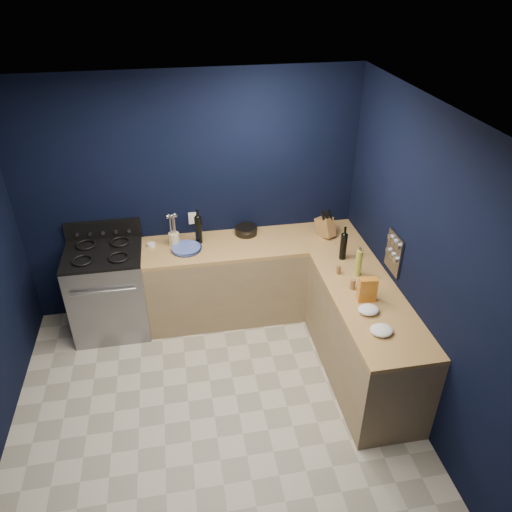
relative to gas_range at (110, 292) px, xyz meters
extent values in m
cube|color=#B6B09F|center=(0.93, -1.42, -0.47)|extent=(3.50, 3.50, 0.02)
cube|color=silver|center=(0.93, -1.42, 2.15)|extent=(3.50, 3.50, 0.02)
cube|color=black|center=(0.93, 0.34, 0.84)|extent=(3.50, 0.02, 2.60)
cube|color=black|center=(2.69, -1.42, 0.84)|extent=(0.02, 3.50, 2.60)
cube|color=#917954|center=(1.53, 0.02, -0.03)|extent=(2.30, 0.63, 0.86)
cube|color=brown|center=(1.53, 0.02, 0.42)|extent=(2.30, 0.63, 0.04)
cube|color=#917954|center=(2.37, -1.13, -0.03)|extent=(0.63, 1.67, 0.86)
cube|color=brown|center=(2.37, -1.13, 0.42)|extent=(0.63, 1.67, 0.04)
cube|color=gray|center=(0.00, 0.00, 0.00)|extent=(0.76, 0.66, 0.92)
cube|color=black|center=(0.00, -0.32, -0.01)|extent=(0.59, 0.02, 0.42)
cube|color=black|center=(0.00, 0.00, 0.48)|extent=(0.76, 0.66, 0.03)
cube|color=black|center=(0.00, 0.30, 0.58)|extent=(0.76, 0.06, 0.20)
cube|color=gray|center=(2.67, -0.87, 0.72)|extent=(0.02, 0.28, 0.38)
cube|color=white|center=(0.93, 0.32, 0.62)|extent=(0.09, 0.02, 0.13)
cylinder|color=#414AA2|center=(0.83, -0.03, 0.46)|extent=(0.33, 0.33, 0.04)
cylinder|color=white|center=(0.48, 0.12, 0.46)|extent=(0.11, 0.11, 0.03)
cylinder|color=beige|center=(0.72, 0.10, 0.51)|extent=(0.14, 0.14, 0.14)
cylinder|color=black|center=(0.97, 0.11, 0.59)|extent=(0.08, 0.08, 0.29)
cylinder|color=black|center=(1.48, 0.20, 0.48)|extent=(0.28, 0.28, 0.09)
cube|color=brown|center=(2.30, 0.01, 0.54)|extent=(0.21, 0.26, 0.25)
cylinder|color=black|center=(2.34, -0.46, 0.58)|extent=(0.08, 0.08, 0.27)
cylinder|color=#A1AA3B|center=(2.39, -0.76, 0.57)|extent=(0.07, 0.07, 0.27)
cylinder|color=olive|center=(2.22, -0.71, 0.49)|extent=(0.05, 0.05, 0.09)
cylinder|color=olive|center=(2.27, -0.96, 0.49)|extent=(0.05, 0.05, 0.10)
cube|color=#B42B2A|center=(2.32, -1.15, 0.55)|extent=(0.16, 0.09, 0.23)
ellipsoid|color=white|center=(2.28, -1.32, 0.47)|extent=(0.18, 0.16, 0.06)
ellipsoid|color=white|center=(2.29, -1.58, 0.47)|extent=(0.24, 0.23, 0.06)
camera|label=1|loc=(0.77, -4.36, 3.05)|focal=34.50mm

